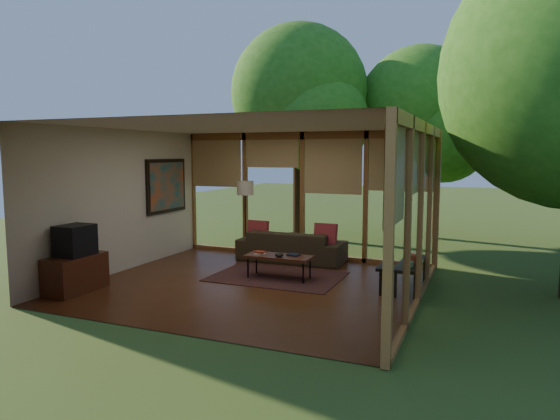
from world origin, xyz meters
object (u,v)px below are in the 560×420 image
at_px(media_cabinet, 76,274).
at_px(side_console, 402,264).
at_px(sofa, 292,246).
at_px(television, 75,240).
at_px(floor_lamp, 245,192).
at_px(coffee_table, 279,257).

distance_m(media_cabinet, side_console, 5.38).
relative_size(sofa, side_console, 1.58).
xyz_separation_m(media_cabinet, television, (0.02, 0.00, 0.55)).
distance_m(floor_lamp, coffee_table, 2.36).
bearing_deg(side_console, television, -154.90).
height_order(sofa, floor_lamp, floor_lamp).
bearing_deg(sofa, media_cabinet, 54.44).
xyz_separation_m(sofa, media_cabinet, (-2.41, -3.50, -0.02)).
relative_size(television, coffee_table, 0.46).
distance_m(sofa, side_console, 2.75).
relative_size(media_cabinet, floor_lamp, 0.61).
bearing_deg(sofa, floor_lamp, -7.00).
bearing_deg(sofa, coffee_table, 101.36).
bearing_deg(television, coffee_table, 37.09).
height_order(sofa, side_console, sofa).
distance_m(media_cabinet, television, 0.55).
height_order(television, coffee_table, television).
xyz_separation_m(media_cabinet, side_console, (4.87, 2.27, 0.11)).
bearing_deg(floor_lamp, media_cabinet, -109.58).
height_order(television, side_console, television).
xyz_separation_m(television, floor_lamp, (1.27, 3.62, 0.56)).
bearing_deg(coffee_table, media_cabinet, -143.11).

